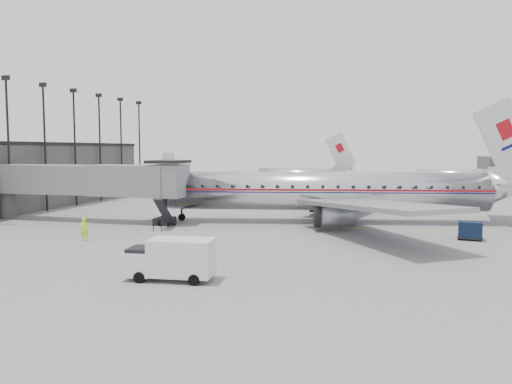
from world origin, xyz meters
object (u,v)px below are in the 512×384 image
at_px(baggage_cart_navy, 470,230).
at_px(ramp_worker, 85,229).
at_px(airliner, 334,191).
at_px(service_van, 171,258).

height_order(baggage_cart_navy, ramp_worker, ramp_worker).
distance_m(airliner, service_van, 25.86).
height_order(airliner, ramp_worker, airliner).
height_order(airliner, baggage_cart_navy, airliner).
bearing_deg(baggage_cart_navy, airliner, 157.71).
relative_size(service_van, ramp_worker, 2.74).
height_order(service_van, baggage_cart_navy, service_van).
distance_m(airliner, baggage_cart_navy, 14.04).
bearing_deg(baggage_cart_navy, ramp_worker, -156.59).
height_order(service_van, ramp_worker, service_van).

